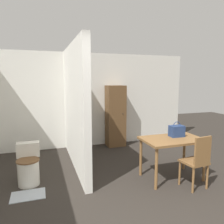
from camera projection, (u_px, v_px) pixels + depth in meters
wall_back at (87, 100)px, 5.91m from camera, size 5.74×0.12×2.50m
partition_wall at (75, 107)px, 4.49m from camera, size 0.12×2.55×2.50m
dining_table at (172, 143)px, 3.94m from camera, size 1.08×0.70×0.75m
wooden_chair at (197, 160)px, 3.57m from camera, size 0.41×0.41×0.91m
toilet at (28, 166)px, 3.79m from camera, size 0.39×0.53×0.68m
handbag at (177, 131)px, 4.04m from camera, size 0.26×0.17×0.28m
wooden_cabinet at (115, 116)px, 5.93m from camera, size 0.49×0.43×1.65m
bath_mat at (28, 195)px, 3.41m from camera, size 0.52×0.35×0.01m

